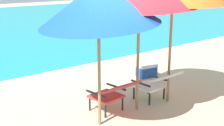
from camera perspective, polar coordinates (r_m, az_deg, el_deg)
ground_plane at (r=9.23m, az=-13.51°, el=0.16°), size 40.00×40.00×0.00m
lounge_chair_left at (r=5.55m, az=0.14°, el=-5.45°), size 0.64×0.93×0.68m
lounge_chair_right at (r=6.12m, az=8.14°, el=-3.56°), size 0.59×0.91×0.68m
beach_umbrella_left at (r=4.75m, az=-2.53°, el=10.94°), size 1.96×1.92×2.41m
cooler_box at (r=7.68m, az=6.39°, el=-1.37°), size 0.51×0.39×0.32m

